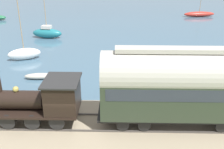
{
  "coord_description": "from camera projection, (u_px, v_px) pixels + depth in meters",
  "views": [
    {
      "loc": [
        -13.99,
        -3.06,
        9.85
      ],
      "look_at": [
        6.28,
        -2.57,
        1.26
      ],
      "focal_mm": 42.0,
      "sensor_mm": 36.0,
      "label": 1
    }
  ],
  "objects": [
    {
      "name": "rowboat_far_out",
      "position": [
        40.0,
        76.0,
        24.19
      ],
      "size": [
        1.02,
        2.95,
        0.55
      ],
      "rotation": [
        0.0,
        0.0,
        0.07
      ],
      "color": "#B7B2A3",
      "rests_on": "harbor_water"
    },
    {
      "name": "sailboat_red",
      "position": [
        199.0,
        14.0,
        52.76
      ],
      "size": [
        2.46,
        6.47,
        5.18
      ],
      "rotation": [
        0.0,
        0.0,
        0.14
      ],
      "color": "#B72D23",
      "rests_on": "harbor_water"
    },
    {
      "name": "steam_locomotive",
      "position": [
        44.0,
        98.0,
        16.04
      ],
      "size": [
        2.47,
        5.99,
        3.29
      ],
      "color": "black",
      "rests_on": "rail_embankment"
    },
    {
      "name": "ground_plane",
      "position": [
        70.0,
        130.0,
        16.79
      ],
      "size": [
        200.0,
        200.0,
        0.0
      ],
      "primitive_type": "plane",
      "color": "#607542"
    },
    {
      "name": "rowboat_off_pier",
      "position": [
        113.0,
        67.0,
        26.26
      ],
      "size": [
        1.15,
        2.17,
        0.52
      ],
      "rotation": [
        0.0,
        0.0,
        0.04
      ],
      "color": "#B7B2A3",
      "rests_on": "harbor_water"
    },
    {
      "name": "sailboat_teal",
      "position": [
        47.0,
        33.0,
        37.5
      ],
      "size": [
        2.08,
        4.46,
        5.77
      ],
      "rotation": [
        0.0,
        0.0,
        -0.13
      ],
      "color": "#1E707A",
      "rests_on": "harbor_water"
    },
    {
      "name": "rail_embankment",
      "position": [
        70.0,
        126.0,
        16.78
      ],
      "size": [
        5.99,
        56.0,
        0.64
      ],
      "color": "gray",
      "rests_on": "ground"
    },
    {
      "name": "sailboat_white",
      "position": [
        24.0,
        54.0,
        28.97
      ],
      "size": [
        2.36,
        3.68,
        6.85
      ],
      "rotation": [
        0.0,
        0.0,
        0.38
      ],
      "color": "white",
      "rests_on": "harbor_water"
    },
    {
      "name": "harbor_water",
      "position": [
        104.0,
        13.0,
        56.73
      ],
      "size": [
        80.0,
        80.0,
        0.01
      ],
      "color": "#426075",
      "rests_on": "ground"
    },
    {
      "name": "passenger_coach",
      "position": [
        183.0,
        84.0,
        15.43
      ],
      "size": [
        2.61,
        10.13,
        4.9
      ],
      "color": "black",
      "rests_on": "rail_embankment"
    }
  ]
}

